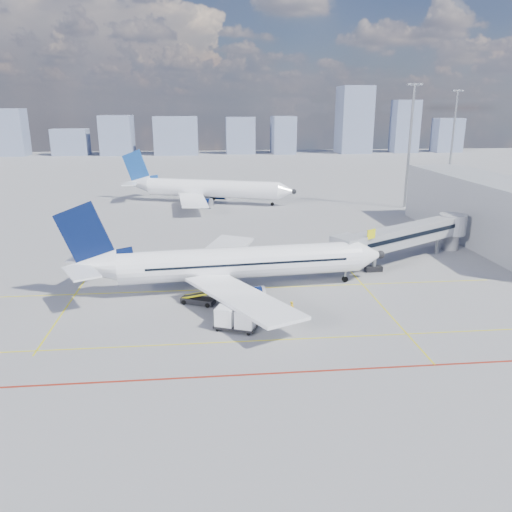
{
  "coord_description": "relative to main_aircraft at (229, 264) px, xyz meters",
  "views": [
    {
      "loc": [
        -4.67,
        -47.64,
        20.63
      ],
      "look_at": [
        0.96,
        7.98,
        4.0
      ],
      "focal_mm": 35.0,
      "sensor_mm": 36.0,
      "label": 1
    }
  ],
  "objects": [
    {
      "name": "terminal_block",
      "position": [
        42.21,
        18.21,
        1.78
      ],
      "size": [
        10.0,
        42.0,
        10.0
      ],
      "color": "#999BA1",
      "rests_on": "ground"
    },
    {
      "name": "belt_loader",
      "position": [
        -3.49,
        -4.23,
        -2.67
      ],
      "size": [
        5.24,
        3.17,
        2.16
      ],
      "rotation": [
        0.0,
        0.0,
        -0.42
      ],
      "color": "black",
      "rests_on": "ground"
    },
    {
      "name": "distant_skyline",
      "position": [
        -2.21,
        182.21,
        7.75
      ],
      "size": [
        249.75,
        15.53,
        30.44
      ],
      "color": "slate",
      "rests_on": "ground"
    },
    {
      "name": "floodlight_mast_ne",
      "position": [
        40.26,
        47.21,
        10.36
      ],
      "size": [
        3.2,
        0.61,
        25.45
      ],
      "color": "gray",
      "rests_on": "ground"
    },
    {
      "name": "floodlight_mast_far",
      "position": [
        67.26,
        82.21,
        10.36
      ],
      "size": [
        3.2,
        0.61,
        25.45
      ],
      "color": "gray",
      "rests_on": "ground"
    },
    {
      "name": "ground",
      "position": [
        2.26,
        -7.79,
        -3.22
      ],
      "size": [
        420.0,
        420.0,
        0.0
      ],
      "primitive_type": "plane",
      "color": "gray",
      "rests_on": "ground"
    },
    {
      "name": "main_aircraft",
      "position": [
        0.0,
        0.0,
        0.0
      ],
      "size": [
        38.08,
        33.14,
        11.12
      ],
      "rotation": [
        0.0,
        0.0,
        0.08
      ],
      "color": "white",
      "rests_on": "ground"
    },
    {
      "name": "cargo_dolly",
      "position": [
        0.07,
        -11.25,
        -2.01
      ],
      "size": [
        4.41,
        3.18,
        2.21
      ],
      "rotation": [
        0.0,
        0.0,
        -0.39
      ],
      "color": "black",
      "rests_on": "ground"
    },
    {
      "name": "ramp_worker",
      "position": [
        6.03,
        -8.76,
        -2.35
      ],
      "size": [
        0.68,
        0.76,
        1.75
      ],
      "primitive_type": "imported",
      "rotation": [
        0.0,
        0.0,
        1.06
      ],
      "color": "yellow",
      "rests_on": "ground"
    },
    {
      "name": "baggage_tug",
      "position": [
        4.12,
        -9.86,
        -2.59
      ],
      "size": [
        2.13,
        1.63,
        1.33
      ],
      "rotation": [
        0.0,
        0.0,
        0.28
      ],
      "color": "white",
      "rests_on": "ground"
    },
    {
      "name": "second_aircraft",
      "position": [
        -2.45,
        56.89,
        -0.0
      ],
      "size": [
        39.33,
        33.47,
        11.85
      ],
      "rotation": [
        0.0,
        0.0,
        -0.33
      ],
      "color": "white",
      "rests_on": "ground"
    },
    {
      "name": "jet_bridge",
      "position": [
        25.77,
        9.12,
        0.52
      ],
      "size": [
        23.55,
        15.78,
        6.3
      ],
      "color": "#999BA1",
      "rests_on": "ground"
    },
    {
      "name": "apron_markings",
      "position": [
        1.68,
        -11.7,
        -3.22
      ],
      "size": [
        90.0,
        35.12,
        0.01
      ],
      "color": "yellow",
      "rests_on": "ground"
    }
  ]
}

